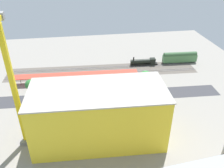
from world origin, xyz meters
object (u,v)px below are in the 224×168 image
object	(u,v)px
platform_canopy_near	(77,74)
parked_car_0	(133,97)
tower_crane	(11,82)
passenger_coach	(180,57)
box_truck_0	(59,113)
street_tree_1	(146,77)
parked_car_1	(113,99)
box_truck_1	(68,112)
parked_car_2	(95,101)
street_tree_0	(79,82)
traffic_light	(129,81)
street_tree_2	(31,85)
locomotive	(144,62)
parked_car_3	(76,102)
construction_building	(99,115)

from	to	relation	value
platform_canopy_near	parked_car_0	distance (m)	29.79
parked_car_0	tower_crane	size ratio (longest dim) A/B	0.10
passenger_coach	box_truck_0	distance (m)	75.08
passenger_coach	street_tree_1	size ratio (longest dim) A/B	2.39
parked_car_1	box_truck_1	bearing A→B (deg)	21.85
tower_crane	box_truck_1	xyz separation A→B (m)	(-13.40, -13.19, -22.04)
platform_canopy_near	box_truck_1	xyz separation A→B (m)	(4.22, 25.92, -2.20)
parked_car_2	box_truck_1	size ratio (longest dim) A/B	0.45
street_tree_0	traffic_light	world-z (taller)	street_tree_0
passenger_coach	traffic_light	bearing A→B (deg)	34.11
tower_crane	street_tree_1	distance (m)	59.66
platform_canopy_near	parked_car_2	size ratio (longest dim) A/B	14.12
box_truck_0	street_tree_2	distance (m)	20.81
platform_canopy_near	tower_crane	xyz separation A→B (m)	(17.62, 39.10, 19.84)
locomotive	parked_car_3	world-z (taller)	locomotive
parked_car_1	construction_building	xyz separation A→B (m)	(8.15, 21.32, 8.66)
locomotive	street_tree_1	bearing A→B (deg)	75.18
parked_car_2	traffic_light	bearing A→B (deg)	-153.05
platform_canopy_near	parked_car_3	size ratio (longest dim) A/B	13.58
parked_car_1	street_tree_1	size ratio (longest dim) A/B	0.57
tower_crane	box_truck_1	bearing A→B (deg)	-135.46
tower_crane	street_tree_0	xyz separation A→B (m)	(-18.29, -29.67, -18.57)
box_truck_1	street_tree_1	distance (m)	38.73
passenger_coach	parked_car_2	distance (m)	58.75
box_truck_0	street_tree_1	bearing A→B (deg)	-156.80
parked_car_0	box_truck_0	bearing A→B (deg)	14.24
locomotive	construction_building	world-z (taller)	construction_building
construction_building	box_truck_1	distance (m)	19.08
platform_canopy_near	street_tree_2	world-z (taller)	street_tree_2
platform_canopy_near	box_truck_0	world-z (taller)	platform_canopy_near
parked_car_2	box_truck_1	xyz separation A→B (m)	(11.07, 7.39, 0.89)
street_tree_2	traffic_light	world-z (taller)	street_tree_2
box_truck_1	street_tree_0	distance (m)	17.54
parked_car_1	street_tree_2	size ratio (longest dim) A/B	0.58
parked_car_0	construction_building	xyz separation A→B (m)	(16.91, 21.40, 8.60)
parked_car_3	construction_building	world-z (taller)	construction_building
platform_canopy_near	tower_crane	size ratio (longest dim) A/B	1.41
street_tree_0	parked_car_0	bearing A→B (deg)	158.59
parked_car_1	parked_car_2	distance (m)	7.70
parked_car_1	box_truck_1	world-z (taller)	box_truck_1
platform_canopy_near	parked_car_1	size ratio (longest dim) A/B	12.90
construction_building	tower_crane	distance (m)	27.94
parked_car_2	locomotive	bearing A→B (deg)	-133.86
parked_car_1	street_tree_2	bearing A→B (deg)	-14.76
parked_car_3	passenger_coach	bearing A→B (deg)	-151.86
street_tree_1	parked_car_1	bearing A→B (deg)	28.18
locomotive	construction_building	bearing A→B (deg)	59.90
parked_car_2	construction_building	size ratio (longest dim) A/B	0.10
parked_car_2	street_tree_0	bearing A→B (deg)	-55.78
locomotive	parked_car_3	bearing A→B (deg)	39.30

